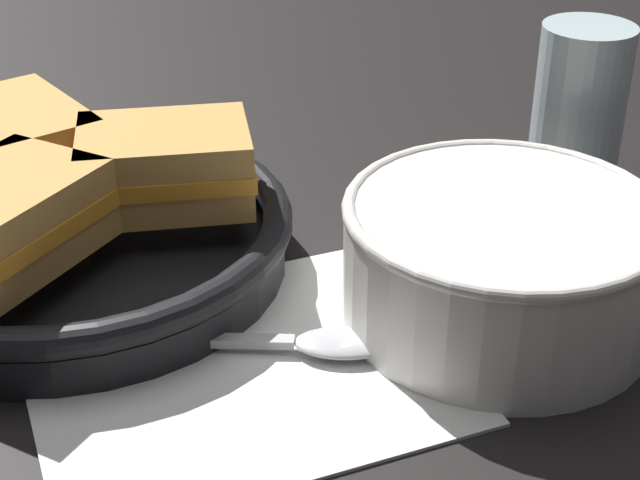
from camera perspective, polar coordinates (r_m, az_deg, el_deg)
The scene contains 9 objects.
ground_plane at distance 0.56m, azimuth -0.08°, elevation -4.42°, with size 4.00×4.00×0.00m, color black.
napkin at distance 0.52m, azimuth -4.68°, elevation -7.37°, with size 0.22×0.19×0.00m.
soup_bowl at distance 0.54m, azimuth 10.49°, elevation -0.89°, with size 0.17×0.17×0.07m.
spoon at distance 0.52m, azimuth -1.10°, elevation -5.97°, with size 0.16×0.07×0.01m.
skillet at distance 0.61m, azimuth -14.29°, elevation 0.07°, with size 0.31×0.31×0.04m.
sandwich_near_left at distance 0.58m, azimuth -8.99°, elevation 4.29°, with size 0.11×0.09×0.05m.
sandwich_near_right at distance 0.63m, azimuth -17.14°, elevation 5.40°, with size 0.10×0.12×0.05m.
sandwich_far_left at distance 0.54m, azimuth -17.81°, elevation 1.14°, with size 0.12×0.12×0.05m.
drinking_glass at distance 0.68m, azimuth 14.77°, elevation 6.99°, with size 0.06×0.06×0.12m.
Camera 1 is at (-0.15, -0.44, 0.31)m, focal length 55.00 mm.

